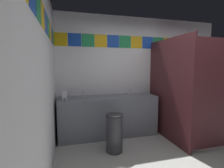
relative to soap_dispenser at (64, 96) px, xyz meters
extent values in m
cube|color=silver|center=(1.78, 0.47, 0.38)|extent=(3.94, 0.08, 2.62)
cube|color=yellow|center=(-0.05, 0.43, 1.11)|extent=(0.27, 0.01, 0.27)
cube|color=#1947B7|center=(0.23, 0.43, 1.11)|extent=(0.27, 0.01, 0.27)
cube|color=#1E8C4C|center=(0.51, 0.43, 1.11)|extent=(0.27, 0.01, 0.27)
cube|color=yellow|center=(0.80, 0.43, 1.11)|extent=(0.27, 0.01, 0.27)
cube|color=#1947B7|center=(1.08, 0.43, 1.11)|extent=(0.27, 0.01, 0.27)
cube|color=#1E8C4C|center=(1.36, 0.43, 1.11)|extent=(0.27, 0.01, 0.27)
cube|color=yellow|center=(1.64, 0.43, 1.11)|extent=(0.27, 0.01, 0.27)
cube|color=#1947B7|center=(1.92, 0.43, 1.11)|extent=(0.27, 0.01, 0.27)
cube|color=#1E8C4C|center=(2.20, 0.43, 1.11)|extent=(0.27, 0.01, 0.27)
cube|color=yellow|center=(2.48, 0.43, 1.11)|extent=(0.27, 0.01, 0.27)
cube|color=#1947B7|center=(2.77, 0.43, 1.11)|extent=(0.27, 0.01, 0.27)
cube|color=#1E8C4C|center=(3.05, 0.43, 1.11)|extent=(0.27, 0.01, 0.27)
cube|color=yellow|center=(3.33, 0.43, 1.11)|extent=(0.27, 0.01, 0.27)
cube|color=#1947B7|center=(3.61, 0.43, 1.11)|extent=(0.27, 0.01, 0.27)
cube|color=silver|center=(-0.23, -1.36, 0.38)|extent=(0.08, 3.59, 2.62)
cube|color=#1E8C4C|center=(-0.18, -1.51, 1.11)|extent=(0.01, 0.27, 0.27)
cube|color=yellow|center=(-0.18, -1.21, 1.11)|extent=(0.01, 0.27, 0.27)
cube|color=#1947B7|center=(-0.18, -0.91, 1.11)|extent=(0.01, 0.27, 0.27)
cube|color=#1E8C4C|center=(-0.18, -0.61, 1.11)|extent=(0.01, 0.27, 0.27)
cube|color=yellow|center=(-0.18, -0.31, 1.11)|extent=(0.01, 0.27, 0.27)
cube|color=#1947B7|center=(-0.18, -0.02, 1.11)|extent=(0.01, 0.27, 0.27)
cube|color=#1E8C4C|center=(-0.18, 0.28, 1.11)|extent=(0.01, 0.27, 0.27)
cube|color=slate|center=(0.90, 0.16, -0.51)|extent=(2.07, 0.55, 0.85)
cube|color=slate|center=(0.90, 0.42, -0.12)|extent=(2.07, 0.03, 0.08)
cylinder|color=#F5DCCF|center=(0.38, 0.13, -0.13)|extent=(0.34, 0.34, 0.10)
cylinder|color=#F5DCCF|center=(1.41, 0.13, -0.13)|extent=(0.34, 0.34, 0.10)
cylinder|color=silver|center=(0.38, 0.27, -0.05)|extent=(0.04, 0.04, 0.05)
cylinder|color=silver|center=(0.38, 0.22, 0.02)|extent=(0.02, 0.06, 0.09)
cylinder|color=silver|center=(1.41, 0.27, -0.05)|extent=(0.04, 0.04, 0.05)
cylinder|color=silver|center=(1.41, 0.22, 0.02)|extent=(0.02, 0.06, 0.09)
cube|color=#B7BABF|center=(0.00, 0.00, 0.00)|extent=(0.09, 0.07, 0.16)
cylinder|color=black|center=(0.00, -0.04, -0.06)|extent=(0.02, 0.02, 0.03)
cube|color=#471E23|center=(2.03, -0.29, 0.09)|extent=(0.04, 1.45, 2.04)
cube|color=#471E23|center=(2.48, -1.00, 0.09)|extent=(0.90, 0.04, 1.88)
cylinder|color=silver|center=(2.05, -1.00, 0.19)|extent=(0.02, 0.02, 0.10)
cylinder|color=white|center=(2.57, 0.02, -0.73)|extent=(0.38, 0.38, 0.40)
torus|color=white|center=(2.57, 0.02, -0.52)|extent=(0.39, 0.39, 0.05)
cube|color=white|center=(2.57, 0.23, -0.36)|extent=(0.34, 0.17, 0.34)
cylinder|color=#333338|center=(0.83, -0.56, -0.62)|extent=(0.29, 0.29, 0.63)
cylinder|color=#262628|center=(0.83, -0.56, -0.28)|extent=(0.30, 0.30, 0.04)
camera|label=1|loc=(0.06, -3.28, 0.55)|focal=27.03mm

